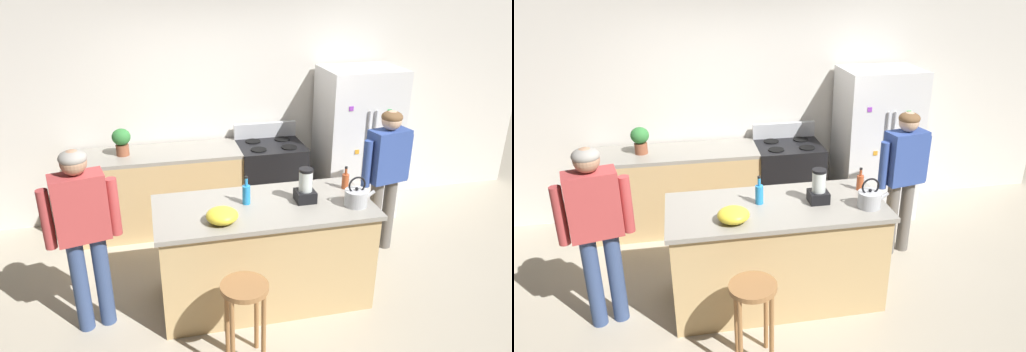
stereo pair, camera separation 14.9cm
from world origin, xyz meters
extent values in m
plane|color=#B2A893|center=(0.00, 0.00, 0.00)|extent=(14.00, 14.00, 0.00)
cube|color=silver|center=(0.00, 1.95, 1.35)|extent=(8.00, 0.10, 2.70)
cube|color=tan|center=(0.00, 0.00, 0.45)|extent=(1.83, 0.80, 0.91)
cube|color=gray|center=(0.00, 0.00, 0.93)|extent=(1.89, 0.86, 0.04)
cube|color=tan|center=(-0.80, 1.55, 0.45)|extent=(2.00, 0.64, 0.91)
cube|color=gray|center=(-0.80, 1.55, 0.93)|extent=(2.00, 0.64, 0.04)
cube|color=silver|center=(1.53, 1.50, 0.90)|extent=(0.90, 0.70, 1.80)
cylinder|color=#B7BABF|center=(1.49, 1.13, 0.99)|extent=(0.02, 0.02, 0.81)
cylinder|color=#B7BABF|center=(1.57, 1.13, 0.99)|extent=(0.02, 0.02, 0.81)
cube|color=purple|center=(1.60, 1.15, 1.15)|extent=(0.05, 0.01, 0.05)
cube|color=#3FB259|center=(1.73, 1.15, 1.37)|extent=(0.05, 0.01, 0.05)
cube|color=purple|center=(1.27, 1.15, 1.43)|extent=(0.05, 0.01, 0.05)
cube|color=orange|center=(1.38, 1.15, 0.92)|extent=(0.05, 0.01, 0.05)
cube|color=black|center=(0.46, 1.52, 0.47)|extent=(0.76, 0.64, 0.95)
cube|color=black|center=(0.46, 1.20, 0.43)|extent=(0.60, 0.01, 0.24)
cube|color=#B7BABF|center=(0.46, 1.81, 1.04)|extent=(0.76, 0.06, 0.18)
cylinder|color=black|center=(0.28, 1.37, 0.95)|extent=(0.18, 0.18, 0.01)
cylinder|color=black|center=(0.64, 1.37, 0.95)|extent=(0.18, 0.18, 0.01)
cylinder|color=black|center=(0.28, 1.67, 0.95)|extent=(0.18, 0.18, 0.01)
cylinder|color=black|center=(0.64, 1.67, 0.95)|extent=(0.18, 0.18, 0.01)
cylinder|color=#384C7A|center=(-1.57, -0.09, 0.43)|extent=(0.16, 0.16, 0.85)
cylinder|color=#384C7A|center=(-1.39, -0.05, 0.43)|extent=(0.16, 0.16, 0.85)
cube|color=#B23F3F|center=(-1.48, -0.07, 1.13)|extent=(0.44, 0.30, 0.54)
cylinder|color=#B23F3F|center=(-1.72, -0.12, 1.08)|extent=(0.11, 0.11, 0.49)
cylinder|color=#B23F3F|center=(-1.24, -0.01, 1.08)|extent=(0.11, 0.11, 0.49)
sphere|color=tan|center=(-1.48, -0.07, 1.50)|extent=(0.24, 0.24, 0.20)
ellipsoid|color=gray|center=(-1.48, -0.07, 1.53)|extent=(0.25, 0.25, 0.12)
cylinder|color=#66605B|center=(1.52, 0.57, 0.41)|extent=(0.15, 0.15, 0.81)
cylinder|color=#66605B|center=(1.35, 0.53, 0.41)|extent=(0.15, 0.15, 0.81)
cube|color=#334C99|center=(1.43, 0.55, 1.08)|extent=(0.44, 0.30, 0.54)
cylinder|color=#334C99|center=(1.68, 0.60, 1.03)|extent=(0.11, 0.11, 0.49)
cylinder|color=#334C99|center=(1.19, 0.50, 1.03)|extent=(0.11, 0.11, 0.49)
sphere|color=#D8AD8C|center=(1.43, 0.55, 1.46)|extent=(0.24, 0.24, 0.20)
ellipsoid|color=brown|center=(1.43, 0.55, 1.49)|extent=(0.25, 0.25, 0.12)
cylinder|color=#9E6B3D|center=(-0.33, -0.76, 0.69)|extent=(0.36, 0.36, 0.04)
cylinder|color=#9E6B3D|center=(-0.45, -0.88, 0.33)|extent=(0.04, 0.04, 0.67)
cylinder|color=#9E6B3D|center=(-0.21, -0.88, 0.33)|extent=(0.04, 0.04, 0.67)
cylinder|color=#9E6B3D|center=(-0.45, -0.64, 0.33)|extent=(0.04, 0.04, 0.67)
cylinder|color=#9E6B3D|center=(-0.21, -0.64, 0.33)|extent=(0.04, 0.04, 0.67)
cylinder|color=brown|center=(-1.21, 1.55, 1.01)|extent=(0.14, 0.14, 0.12)
ellipsoid|color=#337A38|center=(-1.21, 1.55, 1.16)|extent=(0.20, 0.20, 0.18)
cube|color=black|center=(0.37, 0.00, 1.00)|extent=(0.17, 0.17, 0.10)
cylinder|color=silver|center=(0.37, 0.00, 1.14)|extent=(0.12, 0.12, 0.18)
cylinder|color=black|center=(0.37, 0.00, 1.24)|extent=(0.12, 0.12, 0.02)
cylinder|color=#B24C26|center=(0.82, 0.18, 1.02)|extent=(0.06, 0.06, 0.14)
cylinder|color=#B24C26|center=(0.82, 0.18, 1.12)|extent=(0.02, 0.02, 0.06)
cylinder|color=black|center=(0.82, 0.18, 1.16)|extent=(0.03, 0.03, 0.02)
cylinder|color=#268CD8|center=(-0.14, 0.07, 1.03)|extent=(0.07, 0.07, 0.17)
cylinder|color=#268CD8|center=(-0.14, 0.07, 1.15)|extent=(0.03, 0.03, 0.07)
cylinder|color=black|center=(-0.14, 0.07, 1.20)|extent=(0.03, 0.03, 0.02)
ellipsoid|color=yellow|center=(-0.40, -0.22, 1.01)|extent=(0.26, 0.26, 0.12)
cylinder|color=#B7BABF|center=(0.77, -0.18, 1.02)|extent=(0.20, 0.20, 0.14)
sphere|color=black|center=(0.77, -0.18, 1.10)|extent=(0.03, 0.03, 0.03)
cylinder|color=#B7BABF|center=(0.90, -0.18, 1.04)|extent=(0.09, 0.03, 0.08)
torus|color=black|center=(0.77, -0.18, 1.14)|extent=(0.16, 0.02, 0.16)
camera|label=1|loc=(-0.90, -3.62, 2.80)|focal=33.82mm
camera|label=2|loc=(-0.76, -3.65, 2.80)|focal=33.82mm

